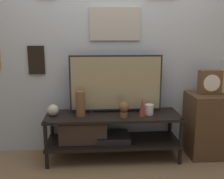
% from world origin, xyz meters
% --- Properties ---
extents(ground_plane, '(12.00, 12.00, 0.00)m').
position_xyz_m(ground_plane, '(0.00, 0.00, 0.00)').
color(ground_plane, '#846647').
extents(wall_back, '(6.40, 0.08, 2.70)m').
position_xyz_m(wall_back, '(0.00, 0.56, 1.35)').
color(wall_back, '#B2BCC6').
rests_on(wall_back, ground_plane).
extents(media_console, '(1.49, 0.47, 0.51)m').
position_xyz_m(media_console, '(-0.12, 0.28, 0.33)').
color(media_console, black).
rests_on(media_console, ground_plane).
extents(television, '(1.04, 0.05, 0.65)m').
position_xyz_m(television, '(0.04, 0.38, 0.85)').
color(television, black).
rests_on(television, media_console).
extents(vase_tall_ceramic, '(0.10, 0.10, 0.28)m').
position_xyz_m(vase_tall_ceramic, '(-0.36, 0.25, 0.65)').
color(vase_tall_ceramic, brown).
rests_on(vase_tall_ceramic, media_console).
extents(vase_round_glass, '(0.12, 0.12, 0.12)m').
position_xyz_m(vase_round_glass, '(-0.66, 0.29, 0.58)').
color(vase_round_glass, beige).
rests_on(vase_round_glass, media_console).
extents(vase_slim_bronze, '(0.08, 0.08, 0.21)m').
position_xyz_m(vase_slim_bronze, '(0.31, 0.18, 0.62)').
color(vase_slim_bronze, brown).
rests_on(vase_slim_bronze, media_console).
extents(candle_jar, '(0.10, 0.10, 0.11)m').
position_xyz_m(candle_jar, '(0.40, 0.25, 0.57)').
color(candle_jar, silver).
rests_on(candle_jar, media_console).
extents(decorative_bust, '(0.11, 0.11, 0.17)m').
position_xyz_m(decorative_bust, '(0.11, 0.17, 0.61)').
color(decorative_bust, brown).
rests_on(decorative_bust, media_console).
extents(side_table, '(0.41, 0.43, 0.72)m').
position_xyz_m(side_table, '(1.08, 0.30, 0.36)').
color(side_table, '#513823').
rests_on(side_table, ground_plane).
extents(mantel_clock, '(0.25, 0.11, 0.27)m').
position_xyz_m(mantel_clock, '(1.09, 0.31, 0.86)').
color(mantel_clock, brown).
rests_on(mantel_clock, side_table).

